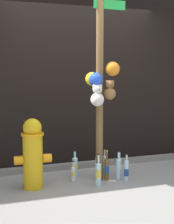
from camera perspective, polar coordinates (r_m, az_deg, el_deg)
ground_plane at (r=4.48m, az=3.60°, el=-12.40°), size 14.00×14.00×0.00m
building_wall at (r=5.50m, az=-1.63°, el=11.41°), size 10.00×0.20×3.83m
curb_strip at (r=5.29m, az=-0.22°, el=-8.89°), size 8.00×0.12×0.08m
memorial_post at (r=4.46m, az=2.35°, el=8.30°), size 0.58×0.32×2.82m
fire_hydrant at (r=4.33m, az=-9.17°, el=-6.92°), size 0.47×0.28×0.90m
bottle_0 at (r=4.66m, az=6.69°, el=-9.74°), size 0.06×0.06×0.37m
bottle_1 at (r=4.66m, az=3.36°, el=-9.53°), size 0.07×0.07×0.41m
bottle_2 at (r=4.43m, az=1.94°, el=-10.34°), size 0.07×0.07×0.43m
bottle_3 at (r=4.75m, az=1.86°, el=-9.09°), size 0.08×0.08×0.42m
bottle_4 at (r=4.70m, az=5.35°, el=-9.39°), size 0.07×0.07×0.39m
bottle_5 at (r=4.63m, az=-2.34°, el=-10.26°), size 0.06×0.06×0.28m
bottle_6 at (r=4.80m, az=2.98°, el=-9.11°), size 0.06×0.06×0.39m
bottle_7 at (r=4.91m, az=5.52°, el=-9.04°), size 0.06×0.06×0.34m
bottle_8 at (r=4.78m, az=-2.06°, el=-9.12°), size 0.08×0.08×0.38m
litter_0 at (r=4.67m, az=4.21°, el=-11.53°), size 0.13×0.11×0.01m
litter_2 at (r=5.36m, az=3.25°, el=-9.11°), size 0.13×0.09×0.01m
litter_3 at (r=5.43m, az=7.20°, el=-8.92°), size 0.09×0.11×0.01m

